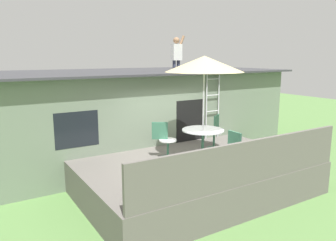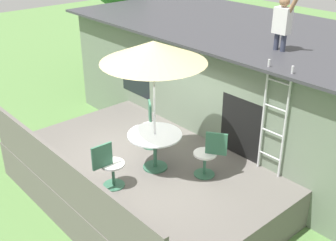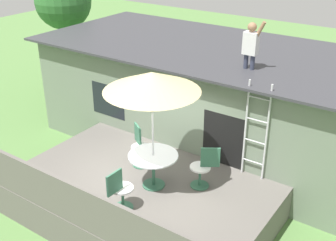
% 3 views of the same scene
% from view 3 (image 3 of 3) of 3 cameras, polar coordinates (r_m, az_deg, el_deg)
% --- Properties ---
extents(ground_plane, '(40.00, 40.00, 0.00)m').
position_cam_3_polar(ground_plane, '(9.79, -3.17, -11.96)').
color(ground_plane, '#567F42').
extents(house, '(10.50, 4.50, 2.86)m').
position_cam_3_polar(house, '(11.72, 7.46, 2.69)').
color(house, slate).
rests_on(house, ground).
extents(deck, '(5.52, 3.79, 0.80)m').
position_cam_3_polar(deck, '(9.56, -3.23, -10.06)').
color(deck, '#605B56').
rests_on(deck, ground).
extents(deck_railing, '(5.42, 0.08, 0.90)m').
position_cam_3_polar(deck_railing, '(7.97, -11.66, -11.30)').
color(deck_railing, '#605B56').
rests_on(deck_railing, deck).
extents(patio_table, '(1.04, 1.04, 0.74)m').
position_cam_3_polar(patio_table, '(8.87, -1.98, -5.52)').
color(patio_table, '#33664C').
rests_on(patio_table, deck).
extents(patio_umbrella, '(1.90, 1.90, 2.54)m').
position_cam_3_polar(patio_umbrella, '(8.09, -2.17, 5.21)').
color(patio_umbrella, silver).
rests_on(patio_umbrella, deck).
extents(step_ladder, '(0.52, 0.04, 2.20)m').
position_cam_3_polar(step_ladder, '(9.13, 11.70, -1.40)').
color(step_ladder, silver).
rests_on(step_ladder, deck).
extents(person_figure, '(0.47, 0.20, 1.11)m').
position_cam_3_polar(person_figure, '(9.67, 11.08, 10.21)').
color(person_figure, '#33384C').
rests_on(person_figure, house).
extents(patio_chair_left, '(0.56, 0.46, 0.92)m').
position_cam_3_polar(patio_chair_left, '(9.71, -3.80, -3.44)').
color(patio_chair_left, '#33664C').
rests_on(patio_chair_left, deck).
extents(patio_chair_right, '(0.56, 0.46, 0.92)m').
position_cam_3_polar(patio_chair_right, '(8.94, 4.80, -6.27)').
color(patio_chair_right, '#33664C').
rests_on(patio_chair_right, deck).
extents(patio_chair_near, '(0.44, 0.62, 0.92)m').
position_cam_3_polar(patio_chair_near, '(8.28, -6.48, -9.25)').
color(patio_chair_near, '#33664C').
rests_on(patio_chair_near, deck).
extents(backyard_tree, '(2.00, 2.00, 4.24)m').
position_cam_3_polar(backyard_tree, '(16.12, -13.85, 15.04)').
color(backyard_tree, brown).
rests_on(backyard_tree, ground).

